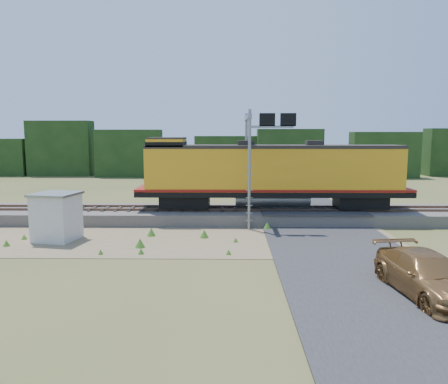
{
  "coord_description": "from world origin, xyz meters",
  "views": [
    {
      "loc": [
        1.47,
        -23.76,
        5.96
      ],
      "look_at": [
        1.05,
        3.0,
        2.4
      ],
      "focal_mm": 35.0,
      "sensor_mm": 36.0,
      "label": 1
    }
  ],
  "objects_px": {
    "signal_gantry": "(254,140)",
    "shed": "(57,217)",
    "locomotive": "(269,173)",
    "car": "(427,275)"
  },
  "relations": [
    {
      "from": "locomotive",
      "to": "signal_gantry",
      "type": "xyz_separation_m",
      "value": [
        -1.07,
        -0.68,
        2.25
      ]
    },
    {
      "from": "signal_gantry",
      "to": "car",
      "type": "xyz_separation_m",
      "value": [
        5.73,
        -13.4,
        -4.78
      ]
    },
    {
      "from": "shed",
      "to": "car",
      "type": "xyz_separation_m",
      "value": [
        17.05,
        -8.22,
        -0.58
      ]
    },
    {
      "from": "shed",
      "to": "car",
      "type": "distance_m",
      "value": 18.93
    },
    {
      "from": "signal_gantry",
      "to": "shed",
      "type": "bearing_deg",
      "value": -155.41
    },
    {
      "from": "locomotive",
      "to": "shed",
      "type": "xyz_separation_m",
      "value": [
        -12.38,
        -5.85,
        -1.95
      ]
    },
    {
      "from": "locomotive",
      "to": "shed",
      "type": "distance_m",
      "value": 13.83
    },
    {
      "from": "locomotive",
      "to": "car",
      "type": "distance_m",
      "value": 15.05
    },
    {
      "from": "locomotive",
      "to": "signal_gantry",
      "type": "bearing_deg",
      "value": -147.59
    },
    {
      "from": "shed",
      "to": "signal_gantry",
      "type": "relative_size",
      "value": 0.36
    }
  ]
}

